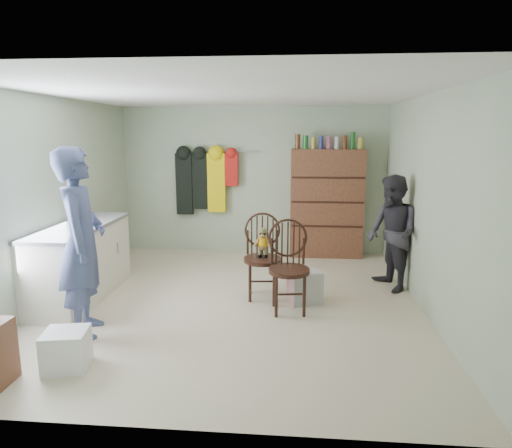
# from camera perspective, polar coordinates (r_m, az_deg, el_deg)

# --- Properties ---
(ground_plane) EXTENTS (5.00, 5.00, 0.00)m
(ground_plane) POSITION_cam_1_polar(r_m,az_deg,el_deg) (5.74, -2.70, -9.70)
(ground_plane) COLOR beige
(ground_plane) RESTS_ON ground
(room_walls) EXTENTS (5.00, 5.00, 5.00)m
(room_walls) POSITION_cam_1_polar(r_m,az_deg,el_deg) (5.90, -2.15, 6.66)
(room_walls) COLOR #AEBC9E
(room_walls) RESTS_ON ground
(counter) EXTENTS (0.64, 1.86, 0.94)m
(counter) POSITION_cam_1_polar(r_m,az_deg,el_deg) (6.15, -21.10, -4.38)
(counter) COLOR silver
(counter) RESTS_ON ground
(plastic_tub) EXTENTS (0.43, 0.41, 0.35)m
(plastic_tub) POSITION_cam_1_polar(r_m,az_deg,el_deg) (4.50, -22.61, -14.32)
(plastic_tub) COLOR white
(plastic_tub) RESTS_ON ground
(chair_front) EXTENTS (0.52, 0.52, 1.06)m
(chair_front) POSITION_cam_1_polar(r_m,az_deg,el_deg) (5.76, 0.82, -3.35)
(chair_front) COLOR black
(chair_front) RESTS_ON ground
(chair_far) EXTENTS (0.53, 0.53, 1.07)m
(chair_far) POSITION_cam_1_polar(r_m,az_deg,el_deg) (5.33, 4.09, -4.84)
(chair_far) COLOR black
(chair_far) RESTS_ON ground
(striped_bag) EXTENTS (0.45, 0.40, 0.40)m
(striped_bag) POSITION_cam_1_polar(r_m,az_deg,el_deg) (5.68, 6.13, -7.82)
(striped_bag) COLOR #E57B72
(striped_bag) RESTS_ON ground
(person_left) EXTENTS (0.63, 0.80, 1.93)m
(person_left) POSITION_cam_1_polar(r_m,az_deg,el_deg) (4.94, -20.97, -2.20)
(person_left) COLOR #444E7D
(person_left) RESTS_ON ground
(person_right) EXTENTS (0.77, 0.88, 1.53)m
(person_right) POSITION_cam_1_polar(r_m,az_deg,el_deg) (6.24, 16.62, -1.11)
(person_right) COLOR #2D2B33
(person_right) RESTS_ON ground
(dresser) EXTENTS (1.20, 0.39, 2.07)m
(dresser) POSITION_cam_1_polar(r_m,az_deg,el_deg) (7.71, 8.82, 2.65)
(dresser) COLOR brown
(dresser) RESTS_ON ground
(coat_rack) EXTENTS (1.42, 0.12, 1.09)m
(coat_rack) POSITION_cam_1_polar(r_m,az_deg,el_deg) (7.89, -6.45, 5.37)
(coat_rack) COLOR #99999E
(coat_rack) RESTS_ON ground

